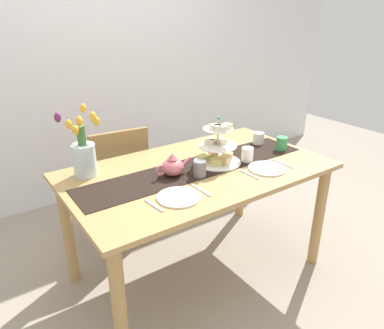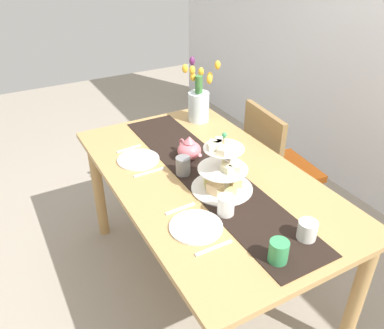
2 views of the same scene
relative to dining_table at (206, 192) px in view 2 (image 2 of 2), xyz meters
name	(u,v)px [view 2 (image 2 of 2)]	position (x,y,z in m)	size (l,w,h in m)	color
ground_plane	(204,280)	(0.00, 0.00, -0.67)	(8.00, 8.00, 0.00)	gray
dining_table	(206,192)	(0.00, 0.00, 0.00)	(1.61, 0.93, 0.78)	tan
chair_left	(275,164)	(-0.25, 0.69, -0.16)	(0.46, 0.46, 0.91)	olive
table_runner	(208,174)	(0.00, 0.01, 0.11)	(1.53, 0.30, 0.00)	black
tiered_cake_stand	(222,173)	(0.15, 0.00, 0.20)	(0.30, 0.30, 0.30)	beige
teapot	(189,150)	(-0.19, 0.00, 0.17)	(0.24, 0.13, 0.14)	#D66B75
tulip_vase	(199,101)	(-0.60, 0.30, 0.25)	(0.25, 0.22, 0.40)	silver
cream_jug	(307,230)	(0.61, 0.11, 0.15)	(0.08, 0.08, 0.09)	white
dinner_plate_left	(138,160)	(-0.31, -0.25, 0.12)	(0.23, 0.23, 0.01)	white
fork_left	(129,149)	(-0.45, -0.25, 0.11)	(0.02, 0.15, 0.01)	silver
knife_left	(149,172)	(-0.16, -0.25, 0.11)	(0.01, 0.17, 0.01)	silver
dinner_plate_right	(196,227)	(0.34, -0.25, 0.12)	(0.23, 0.23, 0.01)	white
fork_right	(180,209)	(0.19, -0.25, 0.11)	(0.02, 0.15, 0.01)	silver
knife_right	(214,248)	(0.48, -0.25, 0.11)	(0.01, 0.17, 0.01)	silver
mug_grey	(183,166)	(-0.06, -0.10, 0.16)	(0.08, 0.08, 0.10)	slate
mug_white_text	(226,206)	(0.32, -0.09, 0.16)	(0.08, 0.08, 0.10)	white
mug_orange	(278,252)	(0.66, -0.07, 0.16)	(0.08, 0.08, 0.10)	#389356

